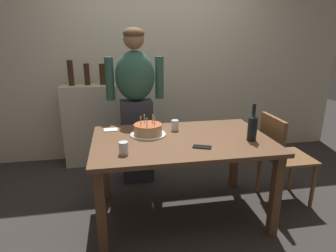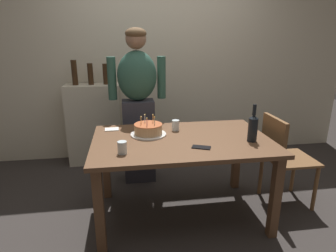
{
  "view_description": "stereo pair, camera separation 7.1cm",
  "coord_description": "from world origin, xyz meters",
  "px_view_note": "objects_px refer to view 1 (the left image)",
  "views": [
    {
      "loc": [
        -0.52,
        -2.23,
        1.56
      ],
      "look_at": [
        -0.11,
        0.05,
        0.84
      ],
      "focal_mm": 30.49,
      "sensor_mm": 36.0,
      "label": 1
    },
    {
      "loc": [
        -0.45,
        -2.24,
        1.56
      ],
      "look_at": [
        -0.11,
        0.05,
        0.84
      ],
      "focal_mm": 30.49,
      "sensor_mm": 36.0,
      "label": 2
    }
  ],
  "objects_px": {
    "cell_phone": "(202,147)",
    "dining_chair": "(280,152)",
    "water_glass_near": "(124,148)",
    "birthday_cake": "(148,130)",
    "napkin_stack": "(111,130)",
    "person_man_bearded": "(136,105)",
    "wine_bottle": "(252,127)",
    "water_glass_far": "(175,125)"
  },
  "relations": [
    {
      "from": "water_glass_far",
      "to": "person_man_bearded",
      "type": "bearing_deg",
      "value": 121.09
    },
    {
      "from": "birthday_cake",
      "to": "cell_phone",
      "type": "distance_m",
      "value": 0.53
    },
    {
      "from": "water_glass_near",
      "to": "person_man_bearded",
      "type": "distance_m",
      "value": 1.03
    },
    {
      "from": "wine_bottle",
      "to": "water_glass_near",
      "type": "bearing_deg",
      "value": -174.07
    },
    {
      "from": "water_glass_far",
      "to": "wine_bottle",
      "type": "relative_size",
      "value": 0.31
    },
    {
      "from": "birthday_cake",
      "to": "napkin_stack",
      "type": "distance_m",
      "value": 0.38
    },
    {
      "from": "napkin_stack",
      "to": "birthday_cake",
      "type": "bearing_deg",
      "value": -31.44
    },
    {
      "from": "water_glass_far",
      "to": "person_man_bearded",
      "type": "distance_m",
      "value": 0.62
    },
    {
      "from": "person_man_bearded",
      "to": "birthday_cake",
      "type": "bearing_deg",
      "value": 95.31
    },
    {
      "from": "cell_phone",
      "to": "person_man_bearded",
      "type": "xyz_separation_m",
      "value": [
        -0.44,
        0.99,
        0.13
      ]
    },
    {
      "from": "wine_bottle",
      "to": "dining_chair",
      "type": "xyz_separation_m",
      "value": [
        0.41,
        0.2,
        -0.34
      ]
    },
    {
      "from": "person_man_bearded",
      "to": "dining_chair",
      "type": "distance_m",
      "value": 1.52
    },
    {
      "from": "person_man_bearded",
      "to": "dining_chair",
      "type": "height_order",
      "value": "person_man_bearded"
    },
    {
      "from": "water_glass_near",
      "to": "person_man_bearded",
      "type": "height_order",
      "value": "person_man_bearded"
    },
    {
      "from": "napkin_stack",
      "to": "person_man_bearded",
      "type": "bearing_deg",
      "value": 57.54
    },
    {
      "from": "water_glass_near",
      "to": "person_man_bearded",
      "type": "relative_size",
      "value": 0.06
    },
    {
      "from": "cell_phone",
      "to": "person_man_bearded",
      "type": "height_order",
      "value": "person_man_bearded"
    },
    {
      "from": "birthday_cake",
      "to": "water_glass_far",
      "type": "distance_m",
      "value": 0.28
    },
    {
      "from": "birthday_cake",
      "to": "napkin_stack",
      "type": "bearing_deg",
      "value": 148.56
    },
    {
      "from": "birthday_cake",
      "to": "dining_chair",
      "type": "distance_m",
      "value": 1.28
    },
    {
      "from": "water_glass_near",
      "to": "water_glass_far",
      "type": "xyz_separation_m",
      "value": [
        0.49,
        0.49,
        0.0
      ]
    },
    {
      "from": "water_glass_near",
      "to": "wine_bottle",
      "type": "relative_size",
      "value": 0.3
    },
    {
      "from": "wine_bottle",
      "to": "person_man_bearded",
      "type": "distance_m",
      "value": 1.27
    },
    {
      "from": "water_glass_near",
      "to": "cell_phone",
      "type": "height_order",
      "value": "water_glass_near"
    },
    {
      "from": "cell_phone",
      "to": "water_glass_far",
      "type": "bearing_deg",
      "value": 128.31
    },
    {
      "from": "person_man_bearded",
      "to": "dining_chair",
      "type": "xyz_separation_m",
      "value": [
        1.3,
        -0.7,
        -0.36
      ]
    },
    {
      "from": "water_glass_far",
      "to": "person_man_bearded",
      "type": "xyz_separation_m",
      "value": [
        -0.32,
        0.53,
        0.09
      ]
    },
    {
      "from": "napkin_stack",
      "to": "dining_chair",
      "type": "bearing_deg",
      "value": -10.19
    },
    {
      "from": "birthday_cake",
      "to": "person_man_bearded",
      "type": "distance_m",
      "value": 0.63
    },
    {
      "from": "wine_bottle",
      "to": "cell_phone",
      "type": "relative_size",
      "value": 2.17
    },
    {
      "from": "birthday_cake",
      "to": "water_glass_far",
      "type": "height_order",
      "value": "birthday_cake"
    },
    {
      "from": "water_glass_far",
      "to": "cell_phone",
      "type": "relative_size",
      "value": 0.68
    },
    {
      "from": "person_man_bearded",
      "to": "napkin_stack",
      "type": "bearing_deg",
      "value": 57.54
    },
    {
      "from": "water_glass_far",
      "to": "wine_bottle",
      "type": "xyz_separation_m",
      "value": [
        0.58,
        -0.38,
        0.07
      ]
    },
    {
      "from": "napkin_stack",
      "to": "dining_chair",
      "type": "relative_size",
      "value": 0.14
    },
    {
      "from": "napkin_stack",
      "to": "water_glass_near",
      "type": "bearing_deg",
      "value": -80.46
    },
    {
      "from": "water_glass_near",
      "to": "dining_chair",
      "type": "height_order",
      "value": "dining_chair"
    },
    {
      "from": "dining_chair",
      "to": "wine_bottle",
      "type": "bearing_deg",
      "value": 116.28
    },
    {
      "from": "birthday_cake",
      "to": "wine_bottle",
      "type": "bearing_deg",
      "value": -18.83
    },
    {
      "from": "cell_phone",
      "to": "dining_chair",
      "type": "distance_m",
      "value": 0.94
    },
    {
      "from": "person_man_bearded",
      "to": "wine_bottle",
      "type": "bearing_deg",
      "value": 134.64
    },
    {
      "from": "water_glass_far",
      "to": "dining_chair",
      "type": "xyz_separation_m",
      "value": [
        0.98,
        -0.18,
        -0.27
      ]
    }
  ]
}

